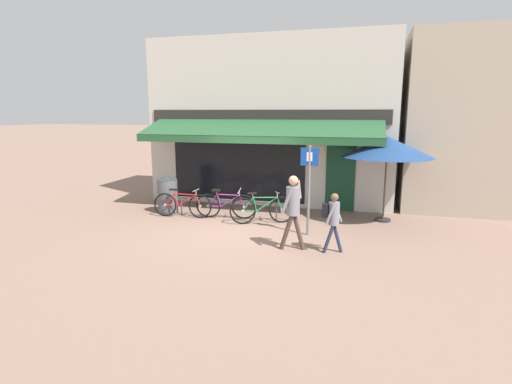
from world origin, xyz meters
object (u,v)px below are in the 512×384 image
(bicycle_red, at_px, (182,205))
(cafe_parasol, at_px, (387,147))
(bicycle_green, at_px, (262,209))
(parking_sign, at_px, (309,181))
(pedestrian_child, at_px, (332,215))
(bicycle_purple, at_px, (226,205))
(litter_bin, at_px, (168,194))
(pedestrian_adult, at_px, (293,204))

(bicycle_red, relative_size, cafe_parasol, 0.72)
(bicycle_green, bearing_deg, parking_sign, -52.56)
(pedestrian_child, relative_size, parking_sign, 0.59)
(bicycle_green, bearing_deg, bicycle_purple, 147.70)
(bicycle_purple, height_order, pedestrian_child, pedestrian_child)
(litter_bin, xyz_separation_m, parking_sign, (4.51, -1.15, 0.82))
(bicycle_green, bearing_deg, pedestrian_child, -66.09)
(litter_bin, xyz_separation_m, cafe_parasol, (6.41, 0.76, 1.54))
(bicycle_green, xyz_separation_m, parking_sign, (1.40, -0.78, 1.01))
(parking_sign, bearing_deg, litter_bin, 165.74)
(bicycle_red, distance_m, parking_sign, 4.06)
(bicycle_green, height_order, pedestrian_adult, pedestrian_adult)
(bicycle_red, xyz_separation_m, pedestrian_adult, (3.66, -1.95, 0.68))
(bicycle_purple, bearing_deg, parking_sign, -27.92)
(parking_sign, distance_m, cafe_parasol, 2.79)
(pedestrian_child, bearing_deg, parking_sign, 119.96)
(bicycle_green, bearing_deg, pedestrian_adult, -81.55)
(pedestrian_adult, xyz_separation_m, parking_sign, (0.19, 1.17, 0.34))
(pedestrian_adult, bearing_deg, pedestrian_child, 9.54)
(bicycle_purple, bearing_deg, litter_bin, 167.55)
(bicycle_purple, xyz_separation_m, pedestrian_adult, (2.36, -2.14, 0.67))
(cafe_parasol, bearing_deg, litter_bin, -173.23)
(bicycle_purple, relative_size, pedestrian_adult, 1.05)
(litter_bin, height_order, parking_sign, parking_sign)
(bicycle_red, bearing_deg, cafe_parasol, 6.62)
(bicycle_purple, height_order, cafe_parasol, cafe_parasol)
(bicycle_red, distance_m, pedestrian_child, 4.95)
(bicycle_red, xyz_separation_m, bicycle_purple, (1.30, 0.19, 0.01))
(pedestrian_adult, distance_m, pedestrian_child, 0.90)
(pedestrian_adult, height_order, pedestrian_child, pedestrian_adult)
(bicycle_purple, xyz_separation_m, parking_sign, (2.55, -0.97, 1.01))
(bicycle_purple, distance_m, bicycle_green, 1.16)
(bicycle_red, height_order, litter_bin, litter_bin)
(litter_bin, height_order, cafe_parasol, cafe_parasol)
(bicycle_green, height_order, litter_bin, litter_bin)
(bicycle_purple, height_order, pedestrian_adult, pedestrian_adult)
(bicycle_purple, distance_m, parking_sign, 2.91)
(cafe_parasol, bearing_deg, bicycle_purple, -168.05)
(cafe_parasol, bearing_deg, pedestrian_child, -111.61)
(bicycle_red, relative_size, parking_sign, 0.79)
(pedestrian_adult, relative_size, parking_sign, 0.75)
(bicycle_purple, height_order, litter_bin, litter_bin)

